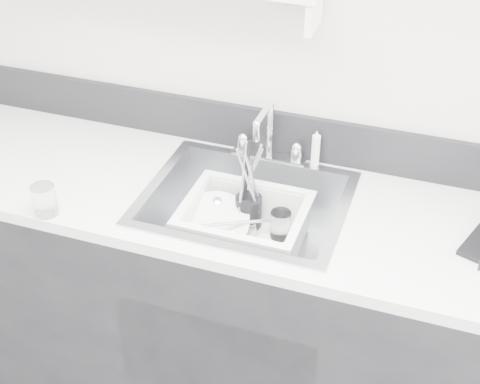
% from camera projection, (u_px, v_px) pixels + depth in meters
% --- Properties ---
extents(room_shell, '(3.50, 3.00, 2.60)m').
position_uv_depth(room_shell, '(81.00, 85.00, 1.04)').
color(room_shell, silver).
rests_on(room_shell, ground).
extents(counter_run, '(3.20, 0.62, 0.92)m').
position_uv_depth(counter_run, '(245.00, 304.00, 2.37)').
color(counter_run, black).
rests_on(counter_run, ground).
extents(backsplash, '(3.20, 0.02, 0.16)m').
position_uv_depth(backsplash, '(273.00, 132.00, 2.29)').
color(backsplash, black).
rests_on(backsplash, counter_run).
extents(sink, '(0.64, 0.52, 0.20)m').
position_uv_depth(sink, '(245.00, 222.00, 2.16)').
color(sink, silver).
rests_on(sink, counter_run).
extents(faucet, '(0.26, 0.18, 0.23)m').
position_uv_depth(faucet, '(269.00, 145.00, 2.26)').
color(faucet, silver).
rests_on(faucet, counter_run).
extents(side_sprayer, '(0.03, 0.03, 0.14)m').
position_uv_depth(side_sprayer, '(316.00, 149.00, 2.22)').
color(side_sprayer, white).
rests_on(side_sprayer, counter_run).
extents(wash_tub, '(0.40, 0.33, 0.15)m').
position_uv_depth(wash_tub, '(244.00, 226.00, 2.14)').
color(wash_tub, white).
rests_on(wash_tub, sink).
extents(plate_stack, '(0.28, 0.27, 0.11)m').
position_uv_depth(plate_stack, '(218.00, 229.00, 2.18)').
color(plate_stack, white).
rests_on(plate_stack, wash_tub).
extents(utensil_cup, '(0.09, 0.09, 0.30)m').
position_uv_depth(utensil_cup, '(248.00, 209.00, 2.21)').
color(utensil_cup, black).
rests_on(utensil_cup, wash_tub).
extents(ladle, '(0.28, 0.29, 0.08)m').
position_uv_depth(ladle, '(227.00, 223.00, 2.18)').
color(ladle, silver).
rests_on(ladle, wash_tub).
extents(tumbler_in_tub, '(0.09, 0.09, 0.10)m').
position_uv_depth(tumbler_in_tub, '(280.00, 224.00, 2.17)').
color(tumbler_in_tub, white).
rests_on(tumbler_in_tub, wash_tub).
extents(tumbler_counter, '(0.08, 0.08, 0.10)m').
position_uv_depth(tumbler_counter, '(45.00, 200.00, 2.02)').
color(tumbler_counter, white).
rests_on(tumbler_counter, counter_run).
extents(bowl_small, '(0.12, 0.12, 0.03)m').
position_uv_depth(bowl_small, '(253.00, 252.00, 2.11)').
color(bowl_small, white).
rests_on(bowl_small, wash_tub).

